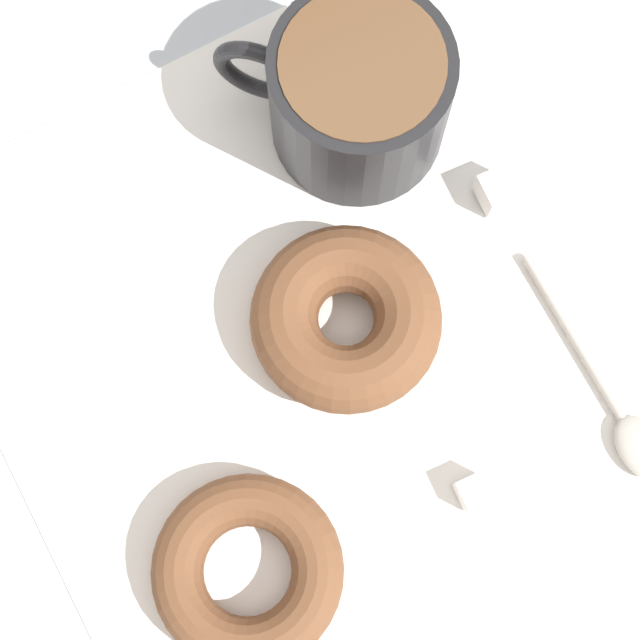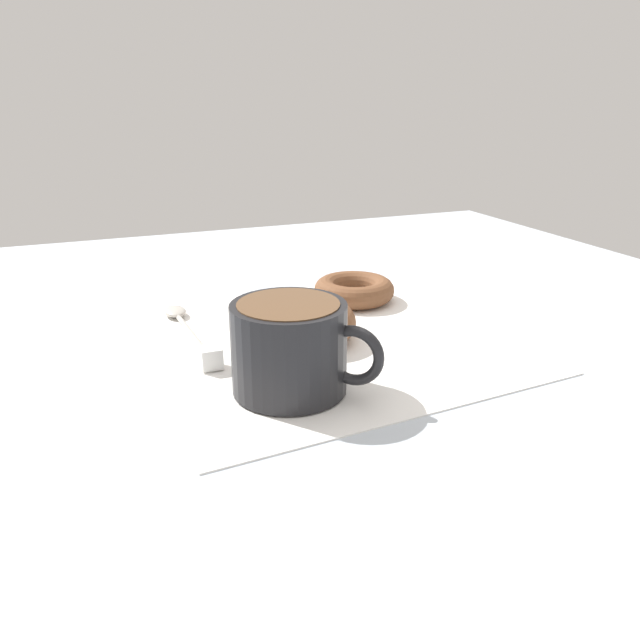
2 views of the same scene
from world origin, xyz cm
name	(u,v)px [view 1 (image 1 of 2)]	position (x,y,z in cm)	size (l,w,h in cm)	color
ground_plane	(339,270)	(0.00, 0.00, -1.00)	(120.00, 120.00, 2.00)	#B2BCC6
napkin	(320,329)	(2.84, -2.45, 0.15)	(35.44, 35.44, 0.30)	white
coffee_cup	(357,94)	(-7.01, 4.10, 4.29)	(10.31, 10.90, 7.68)	black
donut_near_cup	(247,571)	(12.87, -10.91, 1.62)	(9.62, 9.62, 2.63)	brown
donut_far	(346,319)	(3.29, -1.17, 2.09)	(10.02, 10.02, 3.57)	brown
spoon	(621,415)	(13.59, 9.93, 0.70)	(13.52, 2.63, 0.90)	#B7B2A8
sugar_cube	(473,491)	(13.94, 1.10, 1.05)	(1.49, 1.49, 1.49)	white
sugar_cube_extra	(501,196)	(0.36, 9.39, 1.26)	(1.92, 1.92, 1.92)	white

